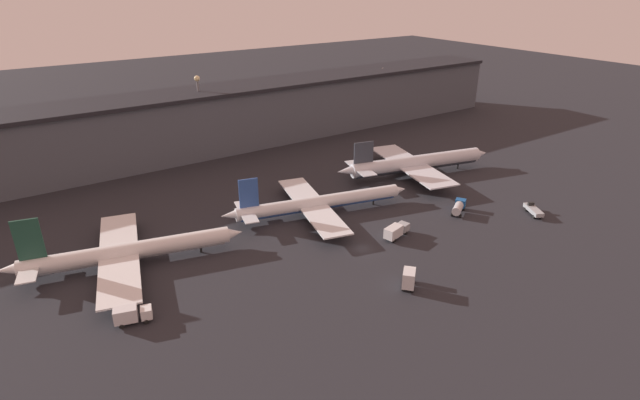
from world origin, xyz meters
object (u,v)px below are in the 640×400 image
Objects in this scene: airplane_1 at (317,203)px; service_vehicle_2 at (533,210)px; service_vehicle_1 at (459,207)px; airplane_0 at (126,252)px; service_vehicle_4 at (409,278)px; service_vehicle_0 at (131,314)px; airplane_2 at (415,163)px; service_vehicle_3 at (396,231)px.

service_vehicle_2 is at bearing -20.86° from airplane_1.
airplane_1 reaches higher than service_vehicle_1.
airplane_0 reaches higher than service_vehicle_4.
service_vehicle_4 is at bearing -6.00° from service_vehicle_0.
service_vehicle_4 is at bearing -121.43° from airplane_2.
airplane_1 reaches higher than service_vehicle_0.
service_vehicle_2 is at bearing 8.18° from service_vehicle_0.
airplane_1 is 38.91m from airplane_2.
airplane_0 is 6.78× the size of service_vehicle_2.
service_vehicle_0 is at bearing 147.43° from service_vehicle_1.
service_vehicle_0 is (-4.32, -19.62, -1.27)m from airplane_0.
airplane_1 is 6.69× the size of service_vehicle_1.
service_vehicle_3 is 1.52× the size of service_vehicle_4.
service_vehicle_0 is at bearing 111.05° from service_vehicle_2.
airplane_2 is at bearing 30.58° from service_vehicle_0.
airplane_0 is at bearing 132.75° from service_vehicle_1.
service_vehicle_1 is at bearing -15.30° from service_vehicle_4.
airplane_0 is 77.69m from service_vehicle_1.
airplane_2 is 6.48× the size of service_vehicle_3.
service_vehicle_1 is 18.41m from service_vehicle_2.
service_vehicle_0 is 94.80m from service_vehicle_2.
airplane_0 reaches higher than service_vehicle_2.
airplane_0 is 6.53× the size of service_vehicle_1.
service_vehicle_0 is (-88.37, -23.77, -1.87)m from airplane_2.
service_vehicle_0 reaches higher than service_vehicle_2.
airplane_2 is 26.82m from service_vehicle_1.
service_vehicle_3 is (-30.67, -25.97, -1.92)m from airplane_2.
service_vehicle_0 is at bearing 115.72° from service_vehicle_4.
service_vehicle_2 is (94.02, -12.13, -0.62)m from service_vehicle_0.
service_vehicle_4 is (-47.59, -6.19, 0.91)m from service_vehicle_2.
airplane_2 reaches higher than service_vehicle_3.
service_vehicle_3 reaches higher than service_vehicle_1.
service_vehicle_3 is (57.69, -2.20, -0.05)m from service_vehicle_0.
service_vehicle_4 is at bearing -28.55° from airplane_0.
service_vehicle_4 is at bearing 175.85° from service_vehicle_1.
service_vehicle_2 is (44.12, -30.13, -1.70)m from airplane_1.
service_vehicle_4 reaches higher than service_vehicle_1.
service_vehicle_1 is at bearing -2.18° from airplane_0.
airplane_1 is 6.26× the size of service_vehicle_3.
service_vehicle_1 is at bearing 82.47° from service_vehicle_2.
service_vehicle_0 is at bearing 163.06° from service_vehicle_3.
airplane_1 is at bearing 41.79° from service_vehicle_4.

